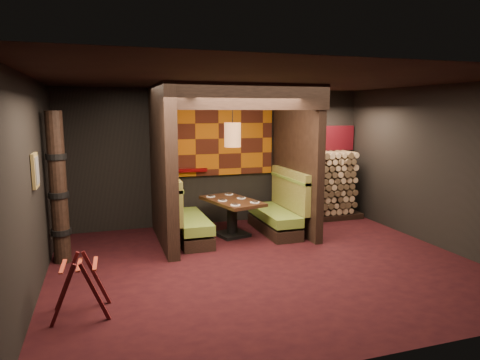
% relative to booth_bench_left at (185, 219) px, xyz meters
% --- Properties ---
extents(floor, '(6.50, 5.50, 0.02)m').
position_rel_booth_bench_left_xyz_m(floor, '(0.96, -1.65, -0.41)').
color(floor, black).
rests_on(floor, ground).
extents(ceiling, '(6.50, 5.50, 0.02)m').
position_rel_booth_bench_left_xyz_m(ceiling, '(0.96, -1.65, 2.46)').
color(ceiling, black).
rests_on(ceiling, ground).
extents(wall_back, '(6.50, 0.02, 2.85)m').
position_rel_booth_bench_left_xyz_m(wall_back, '(0.96, 1.11, 1.02)').
color(wall_back, black).
rests_on(wall_back, ground).
extents(wall_front, '(6.50, 0.02, 2.85)m').
position_rel_booth_bench_left_xyz_m(wall_front, '(0.96, -4.41, 1.02)').
color(wall_front, black).
rests_on(wall_front, ground).
extents(wall_left, '(0.02, 5.50, 2.85)m').
position_rel_booth_bench_left_xyz_m(wall_left, '(-2.30, -1.65, 1.02)').
color(wall_left, black).
rests_on(wall_left, ground).
extents(wall_right, '(0.02, 5.50, 2.85)m').
position_rel_booth_bench_left_xyz_m(wall_right, '(4.22, -1.65, 1.02)').
color(wall_right, black).
rests_on(wall_right, ground).
extents(partition_left, '(0.20, 2.20, 2.85)m').
position_rel_booth_bench_left_xyz_m(partition_left, '(-0.39, -0.00, 1.02)').
color(partition_left, black).
rests_on(partition_left, floor).
extents(partition_right, '(0.15, 2.10, 2.85)m').
position_rel_booth_bench_left_xyz_m(partition_right, '(2.26, 0.05, 1.02)').
color(partition_right, black).
rests_on(partition_right, floor).
extents(header_beam, '(2.85, 0.18, 0.44)m').
position_rel_booth_bench_left_xyz_m(header_beam, '(0.94, -0.95, 2.23)').
color(header_beam, black).
rests_on(header_beam, partition_left).
extents(tapa_back_panel, '(2.40, 0.06, 1.55)m').
position_rel_booth_bench_left_xyz_m(tapa_back_panel, '(0.94, 1.06, 1.42)').
color(tapa_back_panel, '#9C4D09').
rests_on(tapa_back_panel, wall_back).
extents(tapa_side_panel, '(0.04, 1.85, 1.45)m').
position_rel_booth_bench_left_xyz_m(tapa_side_panel, '(-0.27, 0.17, 1.45)').
color(tapa_side_panel, '#9C4D09').
rests_on(tapa_side_panel, partition_left).
extents(lacquer_shelf, '(0.60, 0.12, 0.07)m').
position_rel_booth_bench_left_xyz_m(lacquer_shelf, '(0.36, 1.00, 0.78)').
color(lacquer_shelf, '#530406').
rests_on(lacquer_shelf, wall_back).
extents(booth_bench_left, '(0.68, 1.60, 1.14)m').
position_rel_booth_bench_left_xyz_m(booth_bench_left, '(0.00, 0.00, 0.00)').
color(booth_bench_left, black).
rests_on(booth_bench_left, floor).
extents(booth_bench_right, '(0.68, 1.60, 1.14)m').
position_rel_booth_bench_left_xyz_m(booth_bench_right, '(1.89, 0.00, 0.00)').
color(booth_bench_right, black).
rests_on(booth_bench_right, floor).
extents(dining_table, '(1.05, 1.49, 0.71)m').
position_rel_booth_bench_left_xyz_m(dining_table, '(0.92, 0.02, 0.08)').
color(dining_table, black).
rests_on(dining_table, floor).
extents(place_settings, '(0.83, 1.18, 0.03)m').
position_rel_booth_bench_left_xyz_m(place_settings, '(0.92, 0.02, 0.32)').
color(place_settings, white).
rests_on(place_settings, dining_table).
extents(pendant_lamp, '(0.31, 0.31, 1.12)m').
position_rel_booth_bench_left_xyz_m(pendant_lamp, '(0.92, -0.03, 1.56)').
color(pendant_lamp, brown).
rests_on(pendant_lamp, ceiling).
extents(framed_picture, '(0.05, 0.36, 0.46)m').
position_rel_booth_bench_left_xyz_m(framed_picture, '(-2.25, -1.55, 1.22)').
color(framed_picture, olive).
rests_on(framed_picture, wall_left).
extents(luggage_rack, '(0.70, 0.50, 0.75)m').
position_rel_booth_bench_left_xyz_m(luggage_rack, '(-1.73, -2.55, -0.02)').
color(luggage_rack, '#430E0F').
rests_on(luggage_rack, floor).
extents(totem_column, '(0.31, 0.31, 2.40)m').
position_rel_booth_bench_left_xyz_m(totem_column, '(-2.09, -0.55, 0.79)').
color(totem_column, black).
rests_on(totem_column, floor).
extents(firewood_stack, '(1.73, 0.70, 1.50)m').
position_rel_booth_bench_left_xyz_m(firewood_stack, '(3.25, 0.70, 0.35)').
color(firewood_stack, black).
rests_on(firewood_stack, floor).
extents(mosaic_header, '(1.83, 0.10, 0.56)m').
position_rel_booth_bench_left_xyz_m(mosaic_header, '(3.25, 1.03, 1.38)').
color(mosaic_header, maroon).
rests_on(mosaic_header, wall_back).
extents(bay_front_post, '(0.08, 0.08, 2.85)m').
position_rel_booth_bench_left_xyz_m(bay_front_post, '(2.35, 0.31, 1.02)').
color(bay_front_post, black).
rests_on(bay_front_post, floor).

